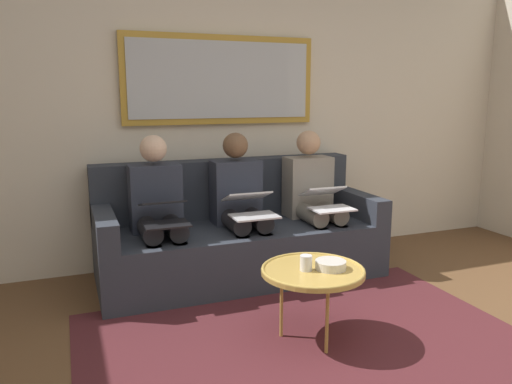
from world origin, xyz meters
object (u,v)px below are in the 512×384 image
(person_right, at_px, (158,208))
(cup, at_px, (307,263))
(person_middle, at_px, (240,202))
(framed_mirror, at_px, (221,80))
(laptop_black, at_px, (164,212))
(coffee_table, at_px, (313,272))
(couch, at_px, (237,236))
(bowl, at_px, (331,265))
(laptop_silver, at_px, (250,205))
(person_left, at_px, (313,196))
(laptop_white, at_px, (327,199))

(person_right, bearing_deg, cup, 119.27)
(person_middle, bearing_deg, framed_mirror, -90.00)
(cup, distance_m, laptop_black, 1.12)
(framed_mirror, xyz_separation_m, coffee_table, (-0.05, 1.61, -1.13))
(cup, relative_size, person_right, 0.08)
(couch, xyz_separation_m, cup, (-0.00, 1.22, 0.17))
(person_right, bearing_deg, person_middle, 180.00)
(bowl, bearing_deg, laptop_silver, -81.31)
(cup, relative_size, laptop_black, 0.24)
(framed_mirror, xyz_separation_m, person_right, (0.64, 0.46, -0.94))
(person_left, bearing_deg, laptop_silver, 19.73)
(bowl, relative_size, laptop_silver, 0.46)
(couch, height_order, laptop_black, couch)
(coffee_table, xyz_separation_m, laptop_white, (-0.59, -0.92, 0.21))
(couch, bearing_deg, coffee_table, 92.15)
(person_left, bearing_deg, coffee_table, 62.65)
(framed_mirror, bearing_deg, bowl, 95.07)
(laptop_white, relative_size, laptop_black, 1.03)
(bowl, bearing_deg, cup, -11.72)
(person_right, relative_size, laptop_black, 3.08)
(person_middle, bearing_deg, couch, -90.00)
(person_right, bearing_deg, person_left, 180.00)
(person_middle, bearing_deg, person_left, 180.00)
(cup, distance_m, laptop_white, 1.13)
(laptop_white, relative_size, laptop_silver, 0.97)
(bowl, distance_m, person_middle, 1.20)
(cup, height_order, bowl, cup)
(laptop_silver, bearing_deg, person_middle, -90.00)
(person_middle, xyz_separation_m, laptop_silver, (0.00, 0.23, 0.02))
(framed_mirror, bearing_deg, laptop_silver, 90.00)
(laptop_black, bearing_deg, laptop_silver, -179.03)
(person_left, distance_m, laptop_black, 1.30)
(laptop_silver, bearing_deg, couch, -90.00)
(bowl, relative_size, laptop_black, 0.49)
(cup, relative_size, person_middle, 0.08)
(coffee_table, xyz_separation_m, laptop_black, (0.69, -0.91, 0.21))
(couch, xyz_separation_m, person_left, (-0.64, 0.07, 0.30))
(coffee_table, height_order, person_right, person_right)
(person_middle, distance_m, person_right, 0.64)
(person_middle, height_order, person_right, same)
(laptop_white, bearing_deg, person_right, -10.20)
(laptop_white, xyz_separation_m, person_middle, (0.64, -0.23, -0.02))
(couch, relative_size, person_right, 1.93)
(coffee_table, bearing_deg, laptop_black, -52.96)
(laptop_silver, relative_size, laptop_black, 1.06)
(laptop_silver, bearing_deg, person_right, -19.73)
(cup, xyz_separation_m, laptop_silver, (0.00, -0.92, 0.15))
(person_middle, bearing_deg, person_right, 0.00)
(person_middle, relative_size, laptop_silver, 2.91)
(laptop_black, bearing_deg, cup, 125.32)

